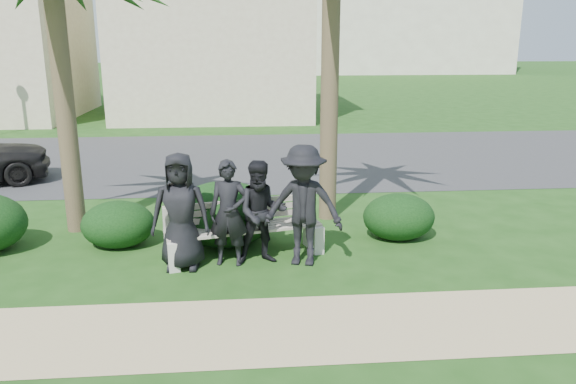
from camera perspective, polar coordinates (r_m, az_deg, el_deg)
The scene contains 13 objects.
ground at distance 8.30m, azimuth -4.91°, elevation -7.81°, with size 160.00×160.00×0.00m, color #1A4012.
footpath at distance 6.68m, azimuth -4.85°, elevation -13.84°, with size 30.00×1.60×0.01m, color tan.
asphalt_street at distance 15.98m, azimuth -5.01°, elevation 3.44°, with size 160.00×8.00×0.01m, color #2D2D30.
stucco_bldg_right at distance 25.67m, azimuth -7.57°, elevation 16.01°, with size 8.40×8.40×7.30m.
park_bench at distance 8.63m, azimuth -4.37°, elevation -4.19°, with size 2.51×1.09×0.84m.
man_a at distance 8.19m, azimuth -10.87°, elevation -1.96°, with size 0.84×0.55×1.72m, color black.
man_b at distance 8.25m, azimuth -6.02°, elevation -2.15°, with size 0.58×0.38×1.58m, color black.
man_c at distance 8.26m, azimuth -2.71°, elevation -2.11°, with size 0.76×0.59×1.56m, color black.
man_d at distance 8.18m, azimuth 1.56°, elevation -1.40°, with size 1.16×0.67×1.80m, color black.
hedge_b at distance 9.48m, azimuth -16.89°, elevation -3.02°, with size 1.17×0.97×0.76m, color black.
hedge_c at distance 9.36m, azimuth -4.96°, elevation -2.72°, with size 1.12×0.93×0.73m, color black.
hedge_d at distance 9.18m, azimuth -6.53°, elevation -2.03°, with size 1.64×1.35×1.07m, color black.
hedge_f at distance 9.60m, azimuth 11.19°, elevation -2.34°, with size 1.20×1.00×0.79m, color black.
Camera 1 is at (0.05, -7.65, 3.23)m, focal length 35.00 mm.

